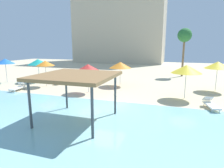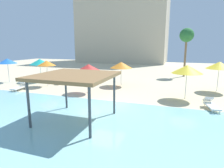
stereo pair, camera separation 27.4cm
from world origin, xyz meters
The scene contains 17 objects.
ground_plane centered at (0.00, 0.00, 0.00)m, with size 80.00×80.00×0.00m, color beige.
lagoon_water centered at (0.00, -5.25, 0.02)m, with size 44.00×13.50×0.04m, color #8CC6CC.
shade_pavilion centered at (-0.73, -2.87, 2.58)m, with size 4.22×4.22×2.76m.
beach_umbrella_yellow_0 centered at (5.38, 4.26, 2.45)m, with size 2.42×2.42×2.79m.
beach_umbrella_blue_1 centered at (-14.33, 5.05, 2.52)m, with size 2.12×2.12×2.82m.
beach_umbrella_red_2 centered at (-3.08, 3.65, 2.36)m, with size 2.11×2.11×2.65m.
beach_umbrella_teal_3 centered at (-11.16, 6.82, 2.38)m, with size 2.45×2.45×2.72m.
beach_umbrella_orange_4 centered at (-1.13, 7.56, 2.26)m, with size 2.38×2.38×2.59m.
beach_umbrella_yellow_5 centered at (8.31, 8.13, 2.50)m, with size 2.40×2.40×2.83m.
beach_umbrella_orange_6 centered at (-8.60, 4.80, 2.47)m, with size 1.94×1.94×2.74m.
lounge_chair_0 centered at (7.02, 2.07, 0.33)m, with size 1.00×1.98×0.74m.
lounge_chair_2 centered at (-5.91, 7.18, 0.33)m, with size 0.90×1.97×0.74m.
lounge_chair_3 centered at (-10.00, 2.25, 0.33)m, with size 0.91×1.97×0.74m.
lounge_chair_4 centered at (-7.85, 6.55, 0.33)m, with size 0.72×1.93×0.74m.
lounge_chair_5 centered at (-9.75, 8.14, 0.33)m, with size 0.72×1.93×0.74m.
palm_tree_0 centered at (5.42, 16.64, 5.52)m, with size 1.90×1.90×6.65m.
hotel_block_0 centered at (-9.73, 37.76, 9.32)m, with size 22.25×11.77×18.63m, color beige.
Camera 2 is at (4.81, -12.26, 4.35)m, focal length 30.95 mm.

